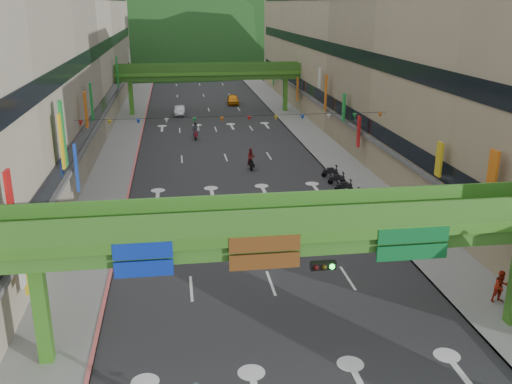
# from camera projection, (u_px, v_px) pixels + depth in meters

# --- Properties ---
(road_slab) EXTENTS (18.00, 140.00, 0.02)m
(road_slab) POSITION_uv_depth(u_px,v_px,m) (218.00, 136.00, 68.00)
(road_slab) COLOR #28282B
(road_slab) RESTS_ON ground
(sidewalk_left) EXTENTS (4.00, 140.00, 0.15)m
(sidewalk_left) POSITION_uv_depth(u_px,v_px,m) (124.00, 139.00, 66.50)
(sidewalk_left) COLOR gray
(sidewalk_left) RESTS_ON ground
(sidewalk_right) EXTENTS (4.00, 140.00, 0.15)m
(sidewalk_right) POSITION_uv_depth(u_px,v_px,m) (308.00, 133.00, 69.45)
(sidewalk_right) COLOR gray
(sidewalk_right) RESTS_ON ground
(curb_left) EXTENTS (0.20, 140.00, 0.18)m
(curb_left) POSITION_uv_depth(u_px,v_px,m) (141.00, 138.00, 66.75)
(curb_left) COLOR #CC5959
(curb_left) RESTS_ON ground
(curb_right) EXTENTS (0.20, 140.00, 0.18)m
(curb_right) POSITION_uv_depth(u_px,v_px,m) (293.00, 133.00, 69.19)
(curb_right) COLOR gray
(curb_right) RESTS_ON ground
(building_row_left) EXTENTS (12.80, 95.00, 19.00)m
(building_row_left) POSITION_uv_depth(u_px,v_px,m) (44.00, 57.00, 62.49)
(building_row_left) COLOR #9E937F
(building_row_left) RESTS_ON ground
(building_row_right) EXTENTS (12.80, 95.00, 19.00)m
(building_row_right) POSITION_uv_depth(u_px,v_px,m) (376.00, 53.00, 67.56)
(building_row_right) COLOR gray
(building_row_right) RESTS_ON ground
(overpass_near) EXTENTS (28.00, 12.27, 7.10)m
(overpass_near) POSITION_uv_depth(u_px,v_px,m) (319.00, 245.00, 24.56)
(overpass_near) COLOR #4C9E2D
(overpass_near) RESTS_ON ground
(overpass_far) EXTENTS (28.00, 2.20, 7.10)m
(overpass_far) POSITION_uv_depth(u_px,v_px,m) (209.00, 76.00, 80.39)
(overpass_far) COLOR #4C9E2D
(overpass_far) RESTS_ON ground
(hill_left) EXTENTS (168.00, 140.00, 112.00)m
(hill_left) POSITION_uv_depth(u_px,v_px,m) (139.00, 57.00, 169.35)
(hill_left) COLOR #1C4419
(hill_left) RESTS_ON ground
(hill_right) EXTENTS (208.00, 176.00, 128.00)m
(hill_right) POSITION_uv_depth(u_px,v_px,m) (261.00, 50.00, 193.50)
(hill_right) COLOR #1C4419
(hill_right) RESTS_ON ground
(bunting_string) EXTENTS (26.00, 0.36, 0.47)m
(bunting_string) POSITION_uv_depth(u_px,v_px,m) (236.00, 119.00, 47.33)
(bunting_string) COLOR black
(bunting_string) RESTS_ON ground
(scooter_rider_mid) EXTENTS (0.92, 1.60, 2.09)m
(scooter_rider_mid) POSITION_uv_depth(u_px,v_px,m) (251.00, 159.00, 54.09)
(scooter_rider_mid) COLOR black
(scooter_rider_mid) RESTS_ON ground
(scooter_rider_left) EXTENTS (0.99, 1.59, 1.93)m
(scooter_rider_left) POSITION_uv_depth(u_px,v_px,m) (141.00, 232.00, 36.99)
(scooter_rider_left) COLOR gray
(scooter_rider_left) RESTS_ON ground
(scooter_rider_far) EXTENTS (0.87, 1.60, 2.08)m
(scooter_rider_far) POSITION_uv_depth(u_px,v_px,m) (195.00, 130.00, 66.21)
(scooter_rider_far) COLOR maroon
(scooter_rider_far) RESTS_ON ground
(parked_scooter_row) EXTENTS (1.60, 7.18, 1.08)m
(parked_scooter_row) POSITION_uv_depth(u_px,v_px,m) (340.00, 182.00, 48.79)
(parked_scooter_row) COLOR black
(parked_scooter_row) RESTS_ON ground
(car_silver) EXTENTS (1.54, 4.11, 1.34)m
(car_silver) POSITION_uv_depth(u_px,v_px,m) (180.00, 111.00, 80.63)
(car_silver) COLOR silver
(car_silver) RESTS_ON ground
(car_yellow) EXTENTS (2.04, 4.54, 1.51)m
(car_yellow) POSITION_uv_depth(u_px,v_px,m) (233.00, 99.00, 89.36)
(car_yellow) COLOR orange
(car_yellow) RESTS_ON ground
(pedestrian_red) EXTENTS (0.92, 0.75, 1.77)m
(pedestrian_red) POSITION_uv_depth(u_px,v_px,m) (501.00, 289.00, 29.80)
(pedestrian_red) COLOR #A72310
(pedestrian_red) RESTS_ON ground
(pedestrian_dark) EXTENTS (1.03, 0.50, 1.71)m
(pedestrian_dark) POSITION_uv_depth(u_px,v_px,m) (417.00, 209.00, 41.47)
(pedestrian_dark) COLOR black
(pedestrian_dark) RESTS_ON ground
(pedestrian_blue) EXTENTS (0.98, 0.90, 1.76)m
(pedestrian_blue) POSITION_uv_depth(u_px,v_px,m) (412.00, 236.00, 36.65)
(pedestrian_blue) COLOR #283D4C
(pedestrian_blue) RESTS_ON ground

